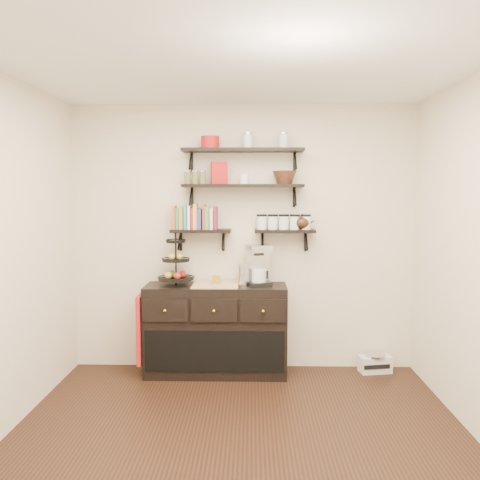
# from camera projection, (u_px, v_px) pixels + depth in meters

# --- Properties ---
(floor) EXTENTS (3.50, 3.50, 0.00)m
(floor) POSITION_uv_depth(u_px,v_px,m) (239.00, 449.00, 3.60)
(floor) COLOR black
(floor) RESTS_ON ground
(ceiling) EXTENTS (3.50, 3.50, 0.02)m
(ceiling) POSITION_uv_depth(u_px,v_px,m) (238.00, 58.00, 3.35)
(ceiling) COLOR white
(ceiling) RESTS_ON back_wall
(back_wall) EXTENTS (3.50, 0.02, 2.70)m
(back_wall) POSITION_uv_depth(u_px,v_px,m) (243.00, 238.00, 5.22)
(back_wall) COLOR beige
(back_wall) RESTS_ON ground
(shelf_top) EXTENTS (1.20, 0.27, 0.23)m
(shelf_top) POSITION_uv_depth(u_px,v_px,m) (243.00, 150.00, 5.01)
(shelf_top) COLOR black
(shelf_top) RESTS_ON back_wall
(shelf_mid) EXTENTS (1.20, 0.27, 0.23)m
(shelf_mid) POSITION_uv_depth(u_px,v_px,m) (243.00, 186.00, 5.04)
(shelf_mid) COLOR black
(shelf_mid) RESTS_ON back_wall
(shelf_low_left) EXTENTS (0.60, 0.25, 0.23)m
(shelf_low_left) POSITION_uv_depth(u_px,v_px,m) (201.00, 231.00, 5.10)
(shelf_low_left) COLOR black
(shelf_low_left) RESTS_ON back_wall
(shelf_low_right) EXTENTS (0.60, 0.25, 0.23)m
(shelf_low_right) POSITION_uv_depth(u_px,v_px,m) (285.00, 232.00, 5.09)
(shelf_low_right) COLOR black
(shelf_low_right) RESTS_ON back_wall
(cookbooks) EXTENTS (0.43, 0.15, 0.26)m
(cookbooks) POSITION_uv_depth(u_px,v_px,m) (196.00, 218.00, 5.09)
(cookbooks) COLOR #CA5C30
(cookbooks) RESTS_ON shelf_low_left
(glass_canisters) EXTENTS (0.54, 0.10, 0.13)m
(glass_canisters) POSITION_uv_depth(u_px,v_px,m) (284.00, 223.00, 5.08)
(glass_canisters) COLOR silver
(glass_canisters) RESTS_ON shelf_low_right
(sideboard) EXTENTS (1.40, 0.50, 0.92)m
(sideboard) POSITION_uv_depth(u_px,v_px,m) (216.00, 329.00, 5.07)
(sideboard) COLOR black
(sideboard) RESTS_ON floor
(fruit_stand) EXTENTS (0.35, 0.35, 0.52)m
(fruit_stand) POSITION_uv_depth(u_px,v_px,m) (176.00, 267.00, 5.03)
(fruit_stand) COLOR black
(fruit_stand) RESTS_ON sideboard
(candle) EXTENTS (0.08, 0.08, 0.08)m
(candle) POSITION_uv_depth(u_px,v_px,m) (216.00, 280.00, 5.03)
(candle) COLOR #925F21
(candle) RESTS_ON sideboard
(coffee_maker) EXTENTS (0.27, 0.28, 0.41)m
(coffee_maker) POSITION_uv_depth(u_px,v_px,m) (259.00, 266.00, 5.03)
(coffee_maker) COLOR black
(coffee_maker) RESTS_ON sideboard
(thermal_carafe) EXTENTS (0.11, 0.11, 0.22)m
(thermal_carafe) POSITION_uv_depth(u_px,v_px,m) (244.00, 275.00, 5.00)
(thermal_carafe) COLOR silver
(thermal_carafe) RESTS_ON sideboard
(apron) EXTENTS (0.04, 0.29, 0.68)m
(apron) POSITION_uv_depth(u_px,v_px,m) (141.00, 329.00, 4.99)
(apron) COLOR #A9121A
(apron) RESTS_ON sideboard
(radio) EXTENTS (0.34, 0.24, 0.19)m
(radio) POSITION_uv_depth(u_px,v_px,m) (375.00, 363.00, 5.14)
(radio) COLOR silver
(radio) RESTS_ON floor
(recipe_box) EXTENTS (0.17, 0.10, 0.22)m
(recipe_box) POSITION_uv_depth(u_px,v_px,m) (219.00, 173.00, 5.03)
(recipe_box) COLOR #A71313
(recipe_box) RESTS_ON shelf_mid
(walnut_bowl) EXTENTS (0.24, 0.24, 0.13)m
(walnut_bowl) POSITION_uv_depth(u_px,v_px,m) (284.00, 178.00, 5.02)
(walnut_bowl) COLOR black
(walnut_bowl) RESTS_ON shelf_mid
(ramekins) EXTENTS (0.09, 0.09, 0.10)m
(ramekins) POSITION_uv_depth(u_px,v_px,m) (244.00, 179.00, 5.03)
(ramekins) COLOR white
(ramekins) RESTS_ON shelf_mid
(teapot) EXTENTS (0.23, 0.18, 0.16)m
(teapot) POSITION_uv_depth(u_px,v_px,m) (302.00, 222.00, 5.07)
(teapot) COLOR #331C0F
(teapot) RESTS_ON shelf_low_right
(red_pot) EXTENTS (0.18, 0.18, 0.12)m
(red_pot) POSITION_uv_depth(u_px,v_px,m) (210.00, 142.00, 5.00)
(red_pot) COLOR #A71313
(red_pot) RESTS_ON shelf_top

